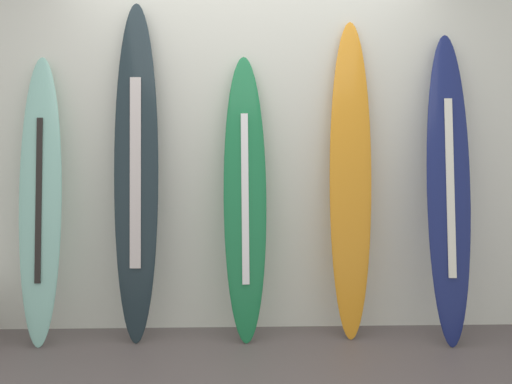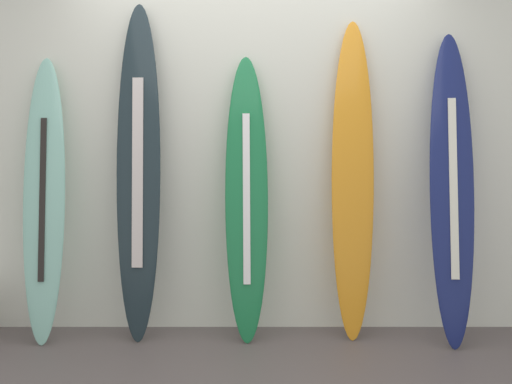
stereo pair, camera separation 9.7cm
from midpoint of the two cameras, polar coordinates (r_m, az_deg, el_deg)
The scene contains 6 objects.
wall_back at distance 4.05m, azimuth 0.15°, elevation 6.03°, with size 7.20×0.20×2.80m, color silver.
surfboard_seafoam at distance 3.99m, azimuth -20.21°, elevation -0.89°, with size 0.29×0.39×1.91m.
surfboard_charcoal at distance 3.83m, azimuth -11.27°, elevation 1.76°, with size 0.30×0.31×2.27m.
surfboard_emerald at distance 3.77m, azimuth -0.36°, elevation -0.86°, with size 0.30×0.35×1.92m.
surfboard_sunset at distance 3.86m, azimuth 10.37°, elevation 0.96°, with size 0.29×0.30×2.16m.
surfboard_navy at distance 3.94m, azimuth 19.81°, elevation 0.21°, with size 0.31×0.46×2.07m.
Camera 2 is at (0.03, -2.75, 1.38)m, focal length 39.39 mm.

